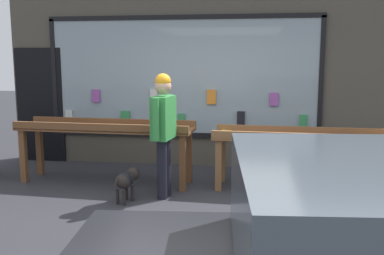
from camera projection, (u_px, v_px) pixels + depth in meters
The scene contains 6 objects.
ground_plane at pixel (194, 209), 5.42m from camera, with size 40.00×40.00×0.00m, color #2D2D33.
shopfront_facade at pixel (208, 70), 7.50m from camera, with size 7.39×0.29×3.46m.
display_table_left at pixel (106, 133), 6.53m from camera, with size 2.73×0.75×0.96m.
display_table_right at pixel (308, 142), 6.11m from camera, with size 2.74×0.78×0.89m.
person_browsing at pixel (163, 126), 5.76m from camera, with size 0.28×0.66×1.70m.
small_dog at pixel (126, 180), 5.67m from camera, with size 0.30×0.53×0.43m.
Camera 1 is at (0.71, -5.14, 1.86)m, focal length 40.00 mm.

